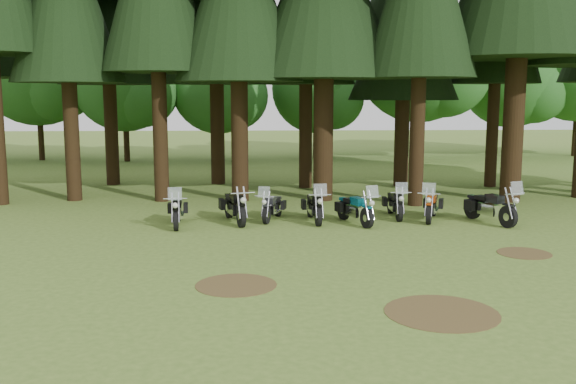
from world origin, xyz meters
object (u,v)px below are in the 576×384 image
(motorcycle_0, at_px, (177,211))
(motorcycle_2, at_px, (272,208))
(motorcycle_3, at_px, (314,208))
(motorcycle_4, at_px, (355,210))
(motorcycle_6, at_px, (431,206))
(motorcycle_7, at_px, (490,208))
(motorcycle_1, at_px, (235,208))
(motorcycle_5, at_px, (395,204))

(motorcycle_0, bearing_deg, motorcycle_2, 10.27)
(motorcycle_3, distance_m, motorcycle_4, 1.36)
(motorcycle_6, height_order, motorcycle_7, motorcycle_7)
(motorcycle_1, relative_size, motorcycle_6, 1.07)
(motorcycle_0, height_order, motorcycle_3, motorcycle_3)
(motorcycle_6, bearing_deg, motorcycle_7, 1.85)
(motorcycle_2, relative_size, motorcycle_5, 0.93)
(motorcycle_7, bearing_deg, motorcycle_2, 151.18)
(motorcycle_2, distance_m, motorcycle_5, 4.19)
(motorcycle_0, bearing_deg, motorcycle_6, -0.69)
(motorcycle_3, distance_m, motorcycle_5, 2.86)
(motorcycle_1, bearing_deg, motorcycle_3, -15.79)
(motorcycle_6, bearing_deg, motorcycle_0, -155.22)
(motorcycle_7, bearing_deg, motorcycle_5, 136.66)
(motorcycle_3, height_order, motorcycle_6, motorcycle_3)
(motorcycle_4, distance_m, motorcycle_7, 4.40)
(motorcycle_1, height_order, motorcycle_2, motorcycle_2)
(motorcycle_4, relative_size, motorcycle_5, 1.01)
(motorcycle_6, bearing_deg, motorcycle_4, -148.14)
(motorcycle_0, relative_size, motorcycle_7, 0.95)
(motorcycle_1, xyz_separation_m, motorcycle_7, (8.30, -0.53, 0.01))
(motorcycle_4, distance_m, motorcycle_5, 1.84)
(motorcycle_2, distance_m, motorcycle_3, 1.41)
(motorcycle_5, bearing_deg, motorcycle_7, -20.77)
(motorcycle_5, bearing_deg, motorcycle_3, -167.38)
(motorcycle_2, relative_size, motorcycle_3, 0.88)
(motorcycle_0, distance_m, motorcycle_6, 8.37)
(motorcycle_5, bearing_deg, motorcycle_0, -170.84)
(motorcycle_1, height_order, motorcycle_3, motorcycle_3)
(motorcycle_3, xyz_separation_m, motorcycle_6, (3.92, 0.07, -0.00))
(motorcycle_1, height_order, motorcycle_7, motorcycle_7)
(motorcycle_1, distance_m, motorcycle_2, 1.28)
(motorcycle_2, height_order, motorcycle_6, motorcycle_6)
(motorcycle_1, relative_size, motorcycle_2, 1.17)
(motorcycle_5, height_order, motorcycle_7, motorcycle_7)
(motorcycle_0, relative_size, motorcycle_5, 1.04)
(motorcycle_0, distance_m, motorcycle_2, 3.16)
(motorcycle_0, height_order, motorcycle_2, motorcycle_0)
(motorcycle_7, bearing_deg, motorcycle_1, 154.43)
(motorcycle_0, height_order, motorcycle_7, motorcycle_7)
(motorcycle_2, relative_size, motorcycle_6, 0.92)
(motorcycle_3, bearing_deg, motorcycle_4, -23.71)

